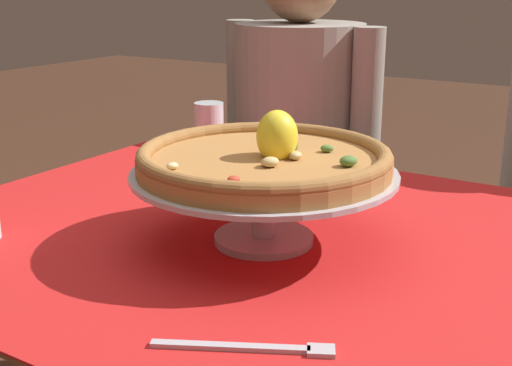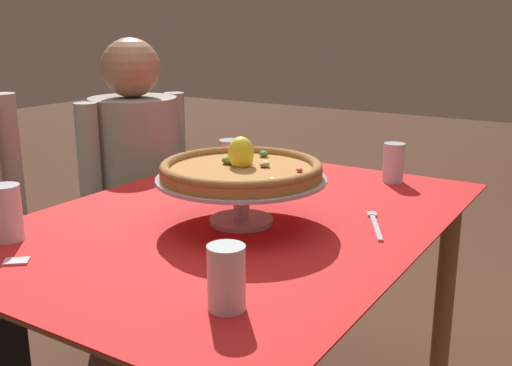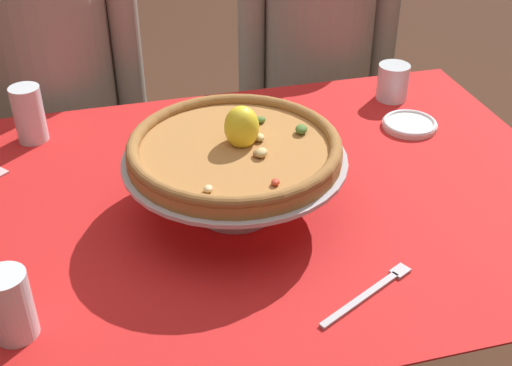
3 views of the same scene
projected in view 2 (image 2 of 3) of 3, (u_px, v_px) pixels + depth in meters
name	position (u px, v px, depth m)	size (l,w,h in m)	color
dining_table	(240.00, 254.00, 1.57)	(1.33, 0.96, 0.77)	olive
pizza_stand	(241.00, 187.00, 1.47)	(0.42, 0.42, 0.12)	#B7B7C1
pizza	(241.00, 168.00, 1.46)	(0.40, 0.40, 0.10)	#AD753D
water_glass_front_left	(227.00, 282.00, 1.03)	(0.07, 0.07, 0.12)	silver
water_glass_front_right	(393.00, 165.00, 1.87)	(0.07, 0.07, 0.12)	silver
water_glass_back_right	(230.00, 154.00, 2.08)	(0.08, 0.08, 0.09)	silver
water_glass_back_left	(7.00, 216.00, 1.36)	(0.07, 0.07, 0.13)	silver
side_plate	(265.00, 170.00, 1.99)	(0.13, 0.13, 0.02)	white
dinner_fork	(375.00, 224.00, 1.48)	(0.20, 0.11, 0.01)	#B7B7C1
sugar_packet	(16.00, 261.00, 1.25)	(0.05, 0.04, 0.01)	beige
diner_right	(138.00, 205.00, 2.29)	(0.48, 0.37, 1.20)	black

